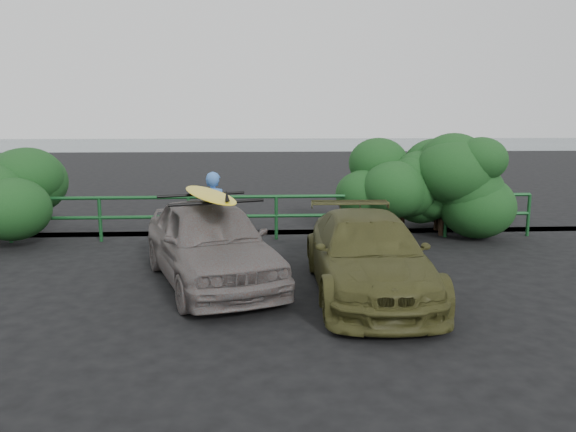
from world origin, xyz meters
name	(u,v)px	position (x,y,z in m)	size (l,w,h in m)	color
ground	(221,313)	(0.00, 0.00, 0.00)	(80.00, 80.00, 0.00)	black
ocean	(249,142)	(0.00, 60.00, 0.00)	(200.00, 200.00, 0.00)	#515E63
guardrail	(233,218)	(0.00, 5.00, 0.52)	(14.00, 0.08, 1.04)	#13451E
shrub_left	(24,191)	(-4.80, 5.40, 1.12)	(3.20, 2.40, 2.23)	#184219
shrub_right	(440,188)	(5.00, 5.50, 1.10)	(3.20, 2.40, 2.21)	#184219
sedan	(210,242)	(-0.25, 1.55, 0.72)	(1.69, 4.20, 1.43)	#635B58
olive_vehicle	(368,255)	(2.29, 0.84, 0.63)	(1.75, 4.31, 1.25)	#3F3F1C
man	(214,213)	(-0.34, 3.73, 0.85)	(0.62, 0.41, 1.70)	#4173C5
roof_rack	(209,198)	(-0.25, 1.55, 1.46)	(1.55, 1.08, 0.05)	black
surfboard	(209,195)	(-0.25, 1.55, 1.52)	(0.55, 2.63, 0.08)	yellow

